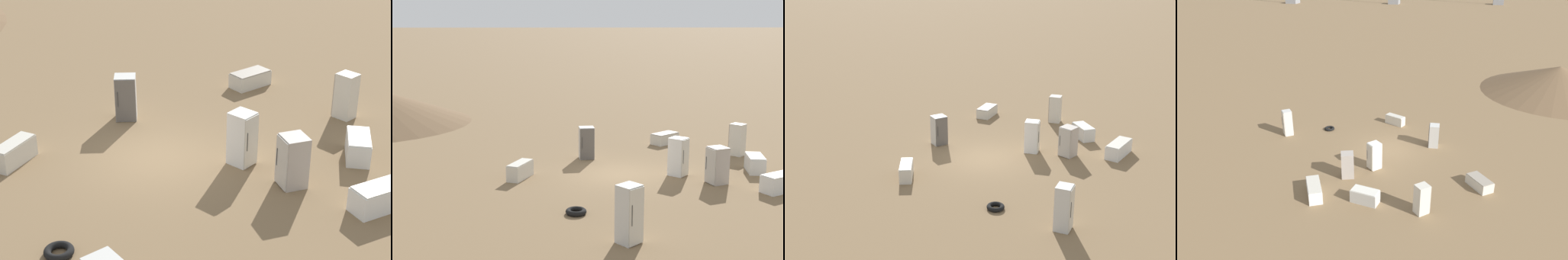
# 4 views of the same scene
# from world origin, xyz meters

# --- Properties ---
(ground_plane) EXTENTS (1000.00, 1000.00, 0.00)m
(ground_plane) POSITION_xyz_m (0.00, 0.00, 0.00)
(ground_plane) COLOR brown
(dirt_mound) EXTENTS (14.24, 14.24, 2.57)m
(dirt_mound) POSITION_xyz_m (-15.85, 13.00, 1.29)
(dirt_mound) COLOR brown
(dirt_mound) RESTS_ON ground_plane
(discarded_fridge_0) EXTENTS (0.90, 0.90, 1.88)m
(discarded_fridge_0) POSITION_xyz_m (-0.42, -7.70, 0.94)
(discarded_fridge_0) COLOR silver
(discarded_fridge_0) RESTS_ON ground_plane
(discarded_fridge_1) EXTENTS (0.97, 0.96, 1.71)m
(discarded_fridge_1) POSITION_xyz_m (2.66, -0.31, 0.86)
(discarded_fridge_1) COLOR white
(discarded_fridge_1) RESTS_ON ground_plane
(discarded_fridge_2) EXTENTS (0.89, 0.89, 1.64)m
(discarded_fridge_2) POSITION_xyz_m (6.43, 3.20, 0.82)
(discarded_fridge_2) COLOR beige
(discarded_fridge_2) RESTS_ON ground_plane
(discarded_fridge_3) EXTENTS (0.92, 1.57, 0.76)m
(discarded_fridge_3) POSITION_xyz_m (6.31, 0.14, 0.38)
(discarded_fridge_3) COLOR silver
(discarded_fridge_3) RESTS_ON ground_plane
(discarded_fridge_4) EXTENTS (0.78, 0.75, 1.60)m
(discarded_fridge_4) POSITION_xyz_m (-1.28, 2.89, 0.80)
(discarded_fridge_4) COLOR silver
(discarded_fridge_4) RESTS_ON ground_plane
(discarded_fridge_5) EXTENTS (2.04, 1.56, 0.73)m
(discarded_fridge_5) POSITION_xyz_m (6.43, -2.73, 0.37)
(discarded_fridge_5) COLOR white
(discarded_fridge_5) RESTS_ON ground_plane
(discarded_fridge_6) EXTENTS (1.72, 1.60, 0.61)m
(discarded_fridge_6) POSITION_xyz_m (3.25, 6.05, 0.30)
(discarded_fridge_6) COLOR beige
(discarded_fridge_6) RESTS_ON ground_plane
(discarded_fridge_7) EXTENTS (0.94, 0.93, 1.57)m
(discarded_fridge_7) POSITION_xyz_m (4.05, -1.58, 0.79)
(discarded_fridge_7) COLOR #A89E93
(discarded_fridge_7) RESTS_ON ground_plane
(discarded_fridge_8) EXTENTS (1.12, 1.63, 0.72)m
(discarded_fridge_8) POSITION_xyz_m (-4.34, -0.46, 0.36)
(discarded_fridge_8) COLOR beige
(discarded_fridge_8) RESTS_ON ground_plane
(scrap_tire) EXTENTS (0.76, 0.76, 0.19)m
(scrap_tire) POSITION_xyz_m (-2.00, -5.06, 0.09)
(scrap_tire) COLOR black
(scrap_tire) RESTS_ON ground_plane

